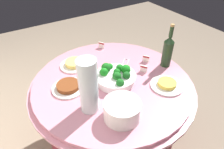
{
  "coord_description": "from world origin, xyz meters",
  "views": [
    {
      "loc": [
        -0.94,
        0.59,
        1.63
      ],
      "look_at": [
        0.0,
        0.0,
        0.79
      ],
      "focal_mm": 32.41,
      "sensor_mm": 36.0,
      "label": 1
    }
  ],
  "objects_px": {
    "food_plate_stir_fry": "(68,87)",
    "label_placard_mid": "(101,45)",
    "broccoli_bowl": "(116,77)",
    "plate_stack": "(122,110)",
    "decorative_fruit_vase": "(88,88)",
    "food_plate_fried_egg": "(167,85)",
    "label_placard_rear": "(144,68)",
    "serving_tongs": "(125,64)",
    "food_plate_noodles": "(74,64)",
    "label_placard_front": "(146,58)",
    "wine_bottle": "(168,51)"
  },
  "relations": [
    {
      "from": "food_plate_stir_fry",
      "to": "food_plate_noodles",
      "type": "bearing_deg",
      "value": -32.46
    },
    {
      "from": "food_plate_noodles",
      "to": "label_placard_mid",
      "type": "distance_m",
      "value": 0.34
    },
    {
      "from": "label_placard_rear",
      "to": "wine_bottle",
      "type": "bearing_deg",
      "value": -96.17
    },
    {
      "from": "decorative_fruit_vase",
      "to": "label_placard_rear",
      "type": "height_order",
      "value": "decorative_fruit_vase"
    },
    {
      "from": "label_placard_mid",
      "to": "label_placard_rear",
      "type": "relative_size",
      "value": 1.0
    },
    {
      "from": "broccoli_bowl",
      "to": "food_plate_noodles",
      "type": "xyz_separation_m",
      "value": [
        0.33,
        0.16,
        -0.03
      ]
    },
    {
      "from": "broccoli_bowl",
      "to": "food_plate_fried_egg",
      "type": "distance_m",
      "value": 0.35
    },
    {
      "from": "plate_stack",
      "to": "food_plate_stir_fry",
      "type": "xyz_separation_m",
      "value": [
        0.39,
        0.16,
        -0.04
      ]
    },
    {
      "from": "serving_tongs",
      "to": "label_placard_rear",
      "type": "relative_size",
      "value": 2.69
    },
    {
      "from": "label_placard_front",
      "to": "plate_stack",
      "type": "bearing_deg",
      "value": 127.18
    },
    {
      "from": "label_placard_front",
      "to": "label_placard_rear",
      "type": "bearing_deg",
      "value": 133.07
    },
    {
      "from": "wine_bottle",
      "to": "label_placard_mid",
      "type": "distance_m",
      "value": 0.58
    },
    {
      "from": "food_plate_noodles",
      "to": "broccoli_bowl",
      "type": "bearing_deg",
      "value": -154.15
    },
    {
      "from": "food_plate_stir_fry",
      "to": "label_placard_mid",
      "type": "bearing_deg",
      "value": -52.2
    },
    {
      "from": "serving_tongs",
      "to": "food_plate_fried_egg",
      "type": "distance_m",
      "value": 0.38
    },
    {
      "from": "decorative_fruit_vase",
      "to": "label_placard_mid",
      "type": "distance_m",
      "value": 0.73
    },
    {
      "from": "wine_bottle",
      "to": "serving_tongs",
      "type": "relative_size",
      "value": 2.27
    },
    {
      "from": "plate_stack",
      "to": "decorative_fruit_vase",
      "type": "distance_m",
      "value": 0.22
    },
    {
      "from": "food_plate_noodles",
      "to": "label_placard_front",
      "type": "relative_size",
      "value": 4.0
    },
    {
      "from": "broccoli_bowl",
      "to": "serving_tongs",
      "type": "height_order",
      "value": "broccoli_bowl"
    },
    {
      "from": "serving_tongs",
      "to": "label_placard_mid",
      "type": "distance_m",
      "value": 0.32
    },
    {
      "from": "wine_bottle",
      "to": "label_placard_mid",
      "type": "xyz_separation_m",
      "value": [
        0.5,
        0.28,
        -0.1
      ]
    },
    {
      "from": "plate_stack",
      "to": "broccoli_bowl",
      "type": "bearing_deg",
      "value": -26.67
    },
    {
      "from": "label_placard_mid",
      "to": "label_placard_front",
      "type": "bearing_deg",
      "value": -153.87
    },
    {
      "from": "plate_stack",
      "to": "label_placard_mid",
      "type": "xyz_separation_m",
      "value": [
        0.75,
        -0.3,
        -0.02
      ]
    },
    {
      "from": "serving_tongs",
      "to": "food_plate_stir_fry",
      "type": "relative_size",
      "value": 0.67
    },
    {
      "from": "food_plate_stir_fry",
      "to": "label_placard_rear",
      "type": "bearing_deg",
      "value": -102.55
    },
    {
      "from": "label_placard_mid",
      "to": "label_placard_rear",
      "type": "distance_m",
      "value": 0.48
    },
    {
      "from": "label_placard_mid",
      "to": "label_placard_rear",
      "type": "xyz_separation_m",
      "value": [
        -0.48,
        -0.08,
        0.0
      ]
    },
    {
      "from": "food_plate_fried_egg",
      "to": "broccoli_bowl",
      "type": "bearing_deg",
      "value": 49.64
    },
    {
      "from": "wine_bottle",
      "to": "label_placard_rear",
      "type": "distance_m",
      "value": 0.22
    },
    {
      "from": "decorative_fruit_vase",
      "to": "label_placard_rear",
      "type": "bearing_deg",
      "value": -77.13
    },
    {
      "from": "broccoli_bowl",
      "to": "wine_bottle",
      "type": "bearing_deg",
      "value": -94.73
    },
    {
      "from": "food_plate_fried_egg",
      "to": "wine_bottle",
      "type": "bearing_deg",
      "value": -41.94
    },
    {
      "from": "label_placard_front",
      "to": "label_placard_mid",
      "type": "xyz_separation_m",
      "value": [
        0.38,
        0.19,
        0.0
      ]
    },
    {
      "from": "food_plate_fried_egg",
      "to": "food_plate_stir_fry",
      "type": "height_order",
      "value": "food_plate_stir_fry"
    },
    {
      "from": "label_placard_front",
      "to": "label_placard_mid",
      "type": "height_order",
      "value": "same"
    },
    {
      "from": "food_plate_noodles",
      "to": "label_placard_mid",
      "type": "relative_size",
      "value": 4.0
    },
    {
      "from": "decorative_fruit_vase",
      "to": "food_plate_stir_fry",
      "type": "distance_m",
      "value": 0.28
    },
    {
      "from": "plate_stack",
      "to": "wine_bottle",
      "type": "height_order",
      "value": "wine_bottle"
    },
    {
      "from": "food_plate_stir_fry",
      "to": "label_placard_rear",
      "type": "xyz_separation_m",
      "value": [
        -0.12,
        -0.54,
        0.01
      ]
    },
    {
      "from": "decorative_fruit_vase",
      "to": "food_plate_fried_egg",
      "type": "distance_m",
      "value": 0.56
    },
    {
      "from": "food_plate_fried_egg",
      "to": "label_placard_mid",
      "type": "distance_m",
      "value": 0.7
    },
    {
      "from": "plate_stack",
      "to": "label_placard_rear",
      "type": "distance_m",
      "value": 0.47
    },
    {
      "from": "food_plate_noodles",
      "to": "food_plate_stir_fry",
      "type": "distance_m",
      "value": 0.27
    },
    {
      "from": "serving_tongs",
      "to": "label_placard_front",
      "type": "distance_m",
      "value": 0.18
    },
    {
      "from": "plate_stack",
      "to": "label_placard_mid",
      "type": "relative_size",
      "value": 3.82
    },
    {
      "from": "broccoli_bowl",
      "to": "plate_stack",
      "type": "distance_m",
      "value": 0.32
    },
    {
      "from": "broccoli_bowl",
      "to": "food_plate_noodles",
      "type": "height_order",
      "value": "broccoli_bowl"
    },
    {
      "from": "food_plate_stir_fry",
      "to": "label_placard_front",
      "type": "bearing_deg",
      "value": -92.22
    }
  ]
}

